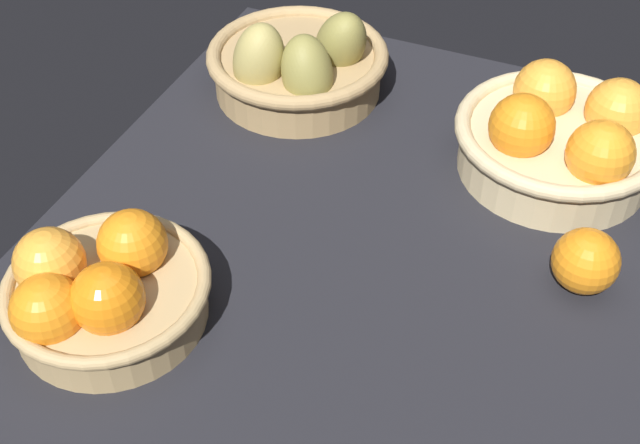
# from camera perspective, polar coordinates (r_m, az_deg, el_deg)

# --- Properties ---
(market_tray) EXTENTS (0.84, 0.72, 0.03)m
(market_tray) POSITION_cam_1_polar(r_m,az_deg,el_deg) (0.98, 2.95, -1.52)
(market_tray) COLOR black
(market_tray) RESTS_ON ground
(basket_near_right) EXTENTS (0.25, 0.25, 0.12)m
(basket_near_right) POSITION_cam_1_polar(r_m,az_deg,el_deg) (1.07, 15.96, 5.51)
(basket_near_right) COLOR #D3BC8C
(basket_near_right) RESTS_ON market_tray
(basket_far_left) EXTENTS (0.21, 0.21, 0.10)m
(basket_far_left) POSITION_cam_1_polar(r_m,az_deg,el_deg) (0.88, -14.65, -4.44)
(basket_far_left) COLOR tan
(basket_far_left) RESTS_ON market_tray
(basket_far_right_pears) EXTENTS (0.25, 0.25, 0.14)m
(basket_far_right_pears) POSITION_cam_1_polar(r_m,az_deg,el_deg) (1.17, -1.43, 10.55)
(basket_far_right_pears) COLOR tan
(basket_far_right_pears) RESTS_ON market_tray
(loose_orange_front_gap) EXTENTS (0.07, 0.07, 0.07)m
(loose_orange_front_gap) POSITION_cam_1_polar(r_m,az_deg,el_deg) (0.93, 17.53, -2.54)
(loose_orange_front_gap) COLOR orange
(loose_orange_front_gap) RESTS_ON market_tray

